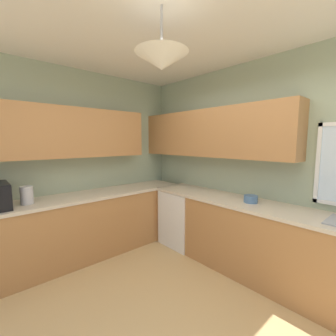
% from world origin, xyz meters
% --- Properties ---
extents(ground_plane, '(8.89, 8.89, 0.00)m').
position_xyz_m(ground_plane, '(0.00, 0.00, 0.00)').
color(ground_plane, tan).
extents(room_shell, '(4.16, 3.49, 2.81)m').
position_xyz_m(room_shell, '(-0.77, 0.61, 1.90)').
color(room_shell, '#9EAD8E').
rests_on(room_shell, ground_plane).
extents(counter_run_left, '(0.65, 3.10, 0.92)m').
position_xyz_m(counter_run_left, '(-1.71, 0.00, 0.46)').
color(counter_run_left, '#AD7542').
rests_on(counter_run_left, ground_plane).
extents(counter_run_back, '(3.25, 0.65, 0.92)m').
position_xyz_m(counter_run_back, '(0.21, 1.38, 0.46)').
color(counter_run_back, '#AD7542').
rests_on(counter_run_back, ground_plane).
extents(dishwasher, '(0.60, 0.60, 0.87)m').
position_xyz_m(dishwasher, '(-1.05, 1.35, 0.44)').
color(dishwasher, white).
rests_on(dishwasher, ground_plane).
extents(kettle, '(0.14, 0.14, 0.22)m').
position_xyz_m(kettle, '(-1.69, -0.73, 1.03)').
color(kettle, '#B7B7BC').
rests_on(kettle, counter_run_left).
extents(bowl, '(0.17, 0.17, 0.09)m').
position_xyz_m(bowl, '(0.09, 1.38, 0.96)').
color(bowl, '#4C7099').
rests_on(bowl, counter_run_back).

